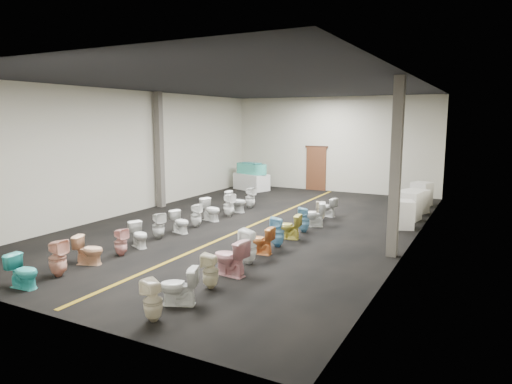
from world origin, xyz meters
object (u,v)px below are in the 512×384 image
toilet_left_6 (180,222)px  toilet_right_11 (327,207)px  toilet_left_10 (236,202)px  appliance_crate_c (415,201)px  toilet_right_3 (230,257)px  display_table (251,182)px  toilet_right_8 (304,220)px  toilet_left_3 (121,242)px  toilet_left_8 (211,210)px  toilet_right_4 (249,247)px  toilet_right_5 (260,240)px  toilet_left_7 (196,215)px  toilet_right_2 (211,271)px  toilet_right_6 (277,232)px  toilet_right_1 (179,286)px  toilet_right_10 (321,211)px  toilet_left_11 (250,197)px  toilet_left_9 (229,205)px  appliance_crate_b (409,206)px  toilet_left_5 (158,226)px  bathtub (251,168)px  toilet_right_7 (289,226)px  toilet_left_0 (23,271)px  appliance_crate_d (421,194)px  toilet_right_9 (313,214)px  appliance_crate_a (401,214)px  toilet_left_1 (58,258)px  toilet_right_0 (153,301)px

toilet_left_6 → toilet_right_11: bearing=-22.2°
toilet_left_10 → appliance_crate_c: bearing=-70.0°
toilet_left_6 → toilet_right_3: toilet_right_3 is taller
display_table → toilet_right_8: (5.48, -6.78, -0.00)m
toilet_left_3 → toilet_left_6: bearing=7.6°
toilet_left_8 → toilet_right_8: toilet_right_8 is taller
toilet_right_4 → toilet_right_5: (-0.13, 0.86, -0.07)m
toilet_left_7 → toilet_right_2: 5.50m
appliance_crate_c → toilet_right_6: bearing=-111.7°
toilet_right_2 → display_table: bearing=-168.6°
toilet_right_6 → toilet_right_8: (0.04, 1.85, -0.02)m
toilet_left_7 → toilet_right_3: toilet_right_3 is taller
toilet_left_8 → toilet_right_2: 6.39m
toilet_right_1 → toilet_right_10: size_ratio=1.07×
toilet_right_3 → toilet_left_11: bearing=-148.4°
toilet_left_7 → toilet_right_1: bearing=-160.0°
toilet_left_9 → toilet_right_6: 4.19m
appliance_crate_b → toilet_right_8: appliance_crate_b is taller
toilet_left_5 → toilet_left_8: 2.74m
toilet_right_4 → bathtub: bearing=-150.7°
bathtub → toilet_right_7: (5.37, -7.70, -0.70)m
bathtub → toilet_right_11: bathtub is taller
toilet_left_0 → toilet_left_11: 9.71m
toilet_left_0 → toilet_left_6: toilet_left_0 is taller
bathtub → toilet_right_5: (5.34, -9.43, -0.71)m
bathtub → appliance_crate_d: 8.08m
toilet_right_4 → appliance_crate_c: bearing=163.9°
toilet_left_7 → appliance_crate_d: bearing=-51.3°
toilet_right_3 → toilet_right_11: bearing=-172.5°
toilet_left_8 → toilet_right_10: (3.33, 1.75, -0.04)m
bathtub → toilet_right_4: (5.46, -10.30, -0.64)m
display_table → toilet_right_5: 10.84m
toilet_left_10 → toilet_left_3: bearing=175.0°
toilet_left_8 → toilet_left_9: size_ratio=0.91×
toilet_left_9 → toilet_left_11: (-0.08, 1.75, 0.00)m
toilet_right_1 → toilet_right_2: toilet_right_2 is taller
toilet_left_11 → toilet_right_11: 3.19m
display_table → toilet_left_3: size_ratio=2.46×
toilet_left_0 → toilet_right_9: 8.60m
display_table → toilet_right_7: bearing=-55.1°
toilet_right_2 → toilet_right_3: bearing=169.9°
appliance_crate_c → toilet_right_11: bearing=-141.7°
appliance_crate_a → toilet_left_0: 10.80m
toilet_left_10 → toilet_right_4: size_ratio=0.92×
toilet_right_9 → toilet_right_10: size_ratio=1.18×
bathtub → toilet_left_0: (2.10, -13.85, -0.72)m
appliance_crate_a → toilet_left_1: size_ratio=1.07×
toilet_right_0 → toilet_right_1: bearing=-161.9°
display_table → toilet_right_4: 11.66m
bathtub → toilet_right_1: bearing=-48.4°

